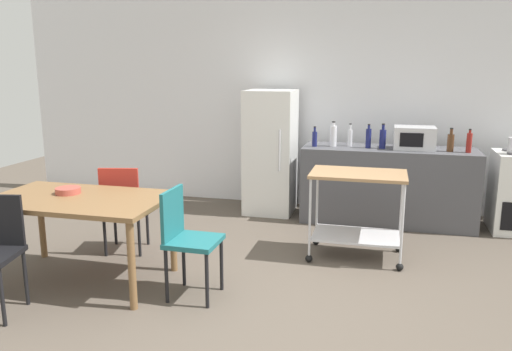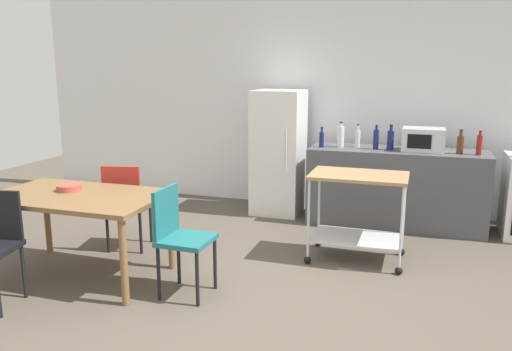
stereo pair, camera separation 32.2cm
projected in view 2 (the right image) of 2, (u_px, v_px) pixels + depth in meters
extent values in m
plane|color=brown|center=(251.00, 312.00, 3.88)|extent=(12.00, 12.00, 0.00)
cube|color=white|center=(331.00, 97.00, 6.54)|extent=(8.40, 0.12, 2.90)
cube|color=#4C4C51|center=(395.00, 188.00, 5.92)|extent=(2.00, 0.64, 0.90)
cube|color=brown|center=(77.00, 196.00, 4.42)|extent=(1.50, 0.90, 0.04)
cylinder|color=brown|center=(124.00, 263.00, 3.93)|extent=(0.06, 0.06, 0.71)
cylinder|color=brown|center=(47.00, 218.00, 5.07)|extent=(0.06, 0.06, 0.71)
cylinder|color=brown|center=(171.00, 232.00, 4.65)|extent=(0.06, 0.06, 0.71)
cube|color=#1E666B|center=(187.00, 240.00, 4.09)|extent=(0.41, 0.41, 0.04)
cube|color=#1E666B|center=(166.00, 212.00, 4.10)|extent=(0.04, 0.38, 0.40)
cylinder|color=black|center=(197.00, 279.00, 3.93)|extent=(0.03, 0.03, 0.45)
cylinder|color=black|center=(215.00, 263.00, 4.25)|extent=(0.03, 0.03, 0.45)
cylinder|color=black|center=(159.00, 273.00, 4.04)|extent=(0.03, 0.03, 0.45)
cylinder|color=black|center=(179.00, 258.00, 4.36)|extent=(0.03, 0.03, 0.45)
cube|color=#B72D23|center=(128.00, 203.00, 5.18)|extent=(0.48, 0.48, 0.04)
cube|color=#B72D23|center=(121.00, 186.00, 4.95)|extent=(0.38, 0.11, 0.40)
cylinder|color=black|center=(151.00, 222.00, 5.38)|extent=(0.03, 0.03, 0.45)
cylinder|color=black|center=(120.00, 221.00, 5.41)|extent=(0.03, 0.03, 0.45)
cylinder|color=black|center=(141.00, 232.00, 5.05)|extent=(0.03, 0.03, 0.45)
cylinder|color=black|center=(108.00, 231.00, 5.08)|extent=(0.03, 0.03, 0.45)
cylinder|color=black|center=(24.00, 271.00, 4.08)|extent=(0.03, 0.03, 0.45)
cube|color=white|center=(278.00, 152.00, 6.39)|extent=(0.60, 0.60, 1.55)
cylinder|color=silver|center=(286.00, 151.00, 6.02)|extent=(0.02, 0.02, 0.50)
cube|color=#A37A51|center=(359.00, 176.00, 4.76)|extent=(0.90, 0.56, 0.03)
cube|color=silver|center=(356.00, 238.00, 4.90)|extent=(0.83, 0.52, 0.02)
cylinder|color=silver|center=(308.00, 218.00, 4.74)|extent=(0.02, 0.02, 0.76)
sphere|color=black|center=(307.00, 260.00, 4.83)|extent=(0.07, 0.07, 0.07)
cylinder|color=silver|center=(402.00, 227.00, 4.49)|extent=(0.02, 0.02, 0.76)
sphere|color=black|center=(399.00, 271.00, 4.57)|extent=(0.07, 0.07, 0.07)
cylinder|color=silver|center=(319.00, 204.00, 5.21)|extent=(0.02, 0.02, 0.76)
sphere|color=black|center=(318.00, 243.00, 5.30)|extent=(0.07, 0.07, 0.07)
cylinder|color=silver|center=(404.00, 212.00, 4.95)|extent=(0.02, 0.02, 0.76)
sphere|color=black|center=(401.00, 252.00, 5.04)|extent=(0.07, 0.07, 0.07)
cylinder|color=navy|center=(322.00, 140.00, 5.99)|extent=(0.06, 0.06, 0.18)
cylinder|color=navy|center=(322.00, 130.00, 5.96)|extent=(0.03, 0.03, 0.05)
cylinder|color=black|center=(322.00, 127.00, 5.96)|extent=(0.03, 0.03, 0.01)
cylinder|color=silver|center=(341.00, 137.00, 5.98)|extent=(0.08, 0.08, 0.24)
cylinder|color=silver|center=(341.00, 125.00, 5.95)|extent=(0.04, 0.04, 0.04)
cylinder|color=black|center=(341.00, 122.00, 5.95)|extent=(0.04, 0.04, 0.01)
cylinder|color=silver|center=(358.00, 139.00, 5.99)|extent=(0.06, 0.06, 0.19)
cylinder|color=silver|center=(358.00, 128.00, 5.96)|extent=(0.03, 0.03, 0.06)
cylinder|color=black|center=(358.00, 125.00, 5.95)|extent=(0.03, 0.03, 0.01)
cylinder|color=navy|center=(376.00, 140.00, 5.84)|extent=(0.06, 0.06, 0.22)
cylinder|color=navy|center=(377.00, 128.00, 5.81)|extent=(0.03, 0.03, 0.04)
cylinder|color=black|center=(377.00, 125.00, 5.80)|extent=(0.03, 0.03, 0.01)
cylinder|color=navy|center=(390.00, 140.00, 5.79)|extent=(0.07, 0.07, 0.22)
cylinder|color=navy|center=(391.00, 128.00, 5.76)|extent=(0.03, 0.03, 0.06)
cylinder|color=black|center=(391.00, 125.00, 5.75)|extent=(0.04, 0.04, 0.01)
cube|color=silver|center=(423.00, 140.00, 5.71)|extent=(0.46, 0.34, 0.26)
cube|color=black|center=(419.00, 142.00, 5.56)|extent=(0.25, 0.01, 0.16)
cylinder|color=#4C2D19|center=(460.00, 145.00, 5.53)|extent=(0.07, 0.07, 0.20)
cylinder|color=#4C2D19|center=(461.00, 133.00, 5.51)|extent=(0.03, 0.03, 0.06)
cylinder|color=black|center=(461.00, 130.00, 5.50)|extent=(0.04, 0.04, 0.01)
cylinder|color=maroon|center=(479.00, 145.00, 5.45)|extent=(0.06, 0.06, 0.22)
cylinder|color=maroon|center=(480.00, 134.00, 5.43)|extent=(0.03, 0.03, 0.04)
cylinder|color=black|center=(481.00, 131.00, 5.42)|extent=(0.03, 0.03, 0.01)
cylinder|color=#B24C3F|center=(69.00, 188.00, 4.54)|extent=(0.22, 0.22, 0.05)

